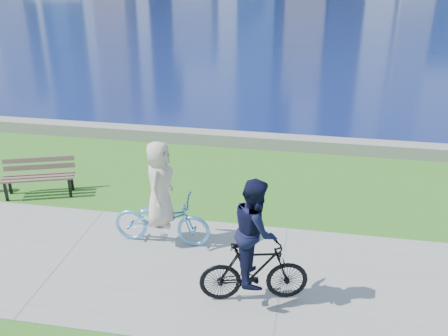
# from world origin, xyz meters

# --- Properties ---
(ground) EXTENTS (320.00, 320.00, 0.00)m
(ground) POSITION_xyz_m (0.00, 0.00, 0.00)
(ground) COLOR #2C6A1B
(ground) RESTS_ON ground
(concrete_path) EXTENTS (80.00, 3.50, 0.02)m
(concrete_path) POSITION_xyz_m (0.00, 0.00, 0.01)
(concrete_path) COLOR gray
(concrete_path) RESTS_ON ground
(seawall) EXTENTS (90.00, 0.50, 0.35)m
(seawall) POSITION_xyz_m (0.00, 6.20, 0.17)
(seawall) COLOR gray
(seawall) RESTS_ON ground
(park_bench) EXTENTS (1.69, 1.04, 0.83)m
(park_bench) POSITION_xyz_m (-1.76, 2.33, 0.51)
(park_bench) COLOR black
(park_bench) RESTS_ON ground
(cyclist_woman) EXTENTS (0.67, 1.90, 2.09)m
(cyclist_woman) POSITION_xyz_m (1.65, 0.81, 0.80)
(cyclist_woman) COLOR #5FACE8
(cyclist_woman) RESTS_ON ground
(cyclist_man) EXTENTS (0.89, 1.83, 2.16)m
(cyclist_man) POSITION_xyz_m (3.60, -0.57, 0.93)
(cyclist_man) COLOR black
(cyclist_man) RESTS_ON ground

